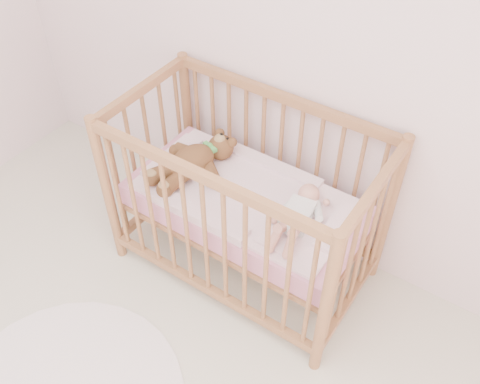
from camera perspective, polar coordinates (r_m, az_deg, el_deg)
The scene contains 6 objects.
wall_back at distance 2.55m, azimuth 7.78°, elevation 17.06°, with size 4.00×0.02×2.70m, color white.
crib at distance 2.80m, azimuth 0.57°, elevation -1.16°, with size 1.36×0.76×1.00m, color #AA6F48, non-canonical shape.
mattress at distance 2.82m, azimuth 0.57°, elevation -1.38°, with size 1.22×0.62×0.13m, color pink.
blanket at distance 2.76m, azimuth 0.58°, elevation -0.29°, with size 1.10×0.58×0.06m, color #F9ABC0, non-canonical shape.
baby at distance 2.59m, azimuth 6.22°, elevation -2.11°, with size 0.24×0.49×0.12m, color white, non-canonical shape.
teddy_bear at distance 2.84m, azimuth -5.10°, elevation 3.25°, with size 0.40×0.57×0.16m, color brown, non-canonical shape.
Camera 1 is at (0.98, -0.05, 2.50)m, focal length 40.00 mm.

